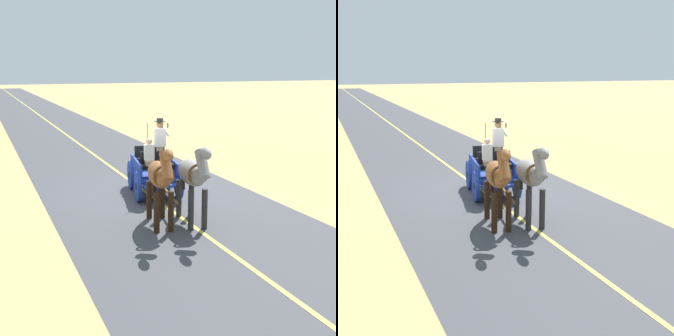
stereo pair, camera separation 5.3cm
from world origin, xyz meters
TOP-DOWN VIEW (x-y plane):
  - ground_plane at (0.00, 0.00)m, footprint 200.00×200.00m
  - road_surface at (0.00, 0.00)m, footprint 6.65×160.00m
  - road_centre_stripe at (0.00, 0.00)m, footprint 0.12×160.00m
  - horse_drawn_carriage at (-0.19, 0.24)m, footprint 1.82×4.51m
  - horse_near_side at (-0.07, 3.30)m, footprint 0.78×2.15m
  - horse_off_side at (0.78, 3.15)m, footprint 0.85×2.15m

SIDE VIEW (x-z plane):
  - ground_plane at x=0.00m, z-range 0.00..0.00m
  - road_surface at x=0.00m, z-range 0.00..0.01m
  - road_centre_stripe at x=0.00m, z-range 0.01..0.01m
  - horse_drawn_carriage at x=-0.19m, z-range -0.43..2.07m
  - horse_near_side at x=-0.07m, z-range 0.22..2.43m
  - horse_off_side at x=0.78m, z-range 0.22..2.43m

